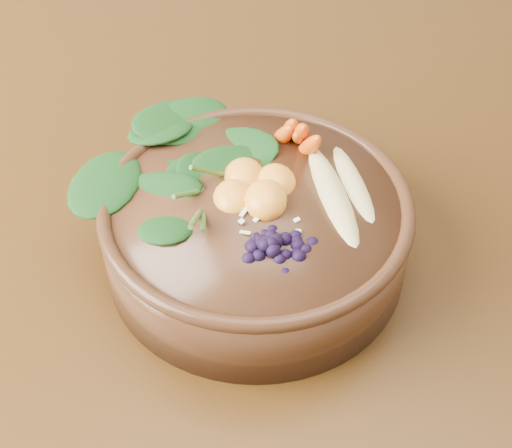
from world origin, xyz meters
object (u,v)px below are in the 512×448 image
Objects in this scene: banana_halves at (344,177)px; carrot_cluster at (295,111)px; kale_heap at (198,148)px; mandarin_cluster at (255,176)px; blueberry_pile at (272,233)px; dining_table at (489,221)px; stoneware_bowl at (256,232)px.

carrot_cluster is at bearing 113.06° from banana_halves.
mandarin_cluster is at bearing -31.90° from kale_heap.
banana_halves is 1.26× the size of blueberry_pile.
mandarin_cluster is (0.05, -0.03, -0.01)m from kale_heap.
dining_table is at bearing 4.47° from carrot_cluster.
carrot_cluster is (-0.24, -0.06, 0.21)m from dining_table.
banana_halves reaches higher than dining_table.
mandarin_cluster is 0.69× the size of blueberry_pile.
banana_halves is (0.08, 0.02, 0.05)m from stoneware_bowl.
stoneware_bowl is at bearing 102.74° from blueberry_pile.
carrot_cluster is (0.04, 0.08, 0.08)m from stoneware_bowl.
stoneware_bowl is 3.15× the size of mandarin_cluster.
mandarin_cluster is at bearing -155.60° from dining_table.
dining_table is 0.30m from banana_halves.
kale_heap is (-0.05, 0.05, 0.06)m from stoneware_bowl.
kale_heap reaches higher than banana_halves.
stoneware_bowl is at bearing -177.26° from banana_halves.
banana_halves is 1.83× the size of mandarin_cluster.
mandarin_cluster reaches higher than stoneware_bowl.
kale_heap is at bearing 136.75° from stoneware_bowl.
banana_halves is (0.13, -0.03, -0.01)m from kale_heap.
stoneware_bowl is at bearing -43.25° from kale_heap.
stoneware_bowl is (-0.28, -0.14, 0.13)m from dining_table.
kale_heap is 0.10m from carrot_cluster.
kale_heap is 2.38× the size of carrot_cluster.
mandarin_cluster is at bearing 93.54° from stoneware_bowl.
blueberry_pile is (-0.02, -0.14, -0.02)m from carrot_cluster.
stoneware_bowl is 1.53× the size of kale_heap.
carrot_cluster reaches higher than stoneware_bowl.
banana_halves is (0.04, -0.06, -0.02)m from carrot_cluster.
dining_table is 0.39m from kale_heap.
carrot_cluster is at bearing 66.19° from stoneware_bowl.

